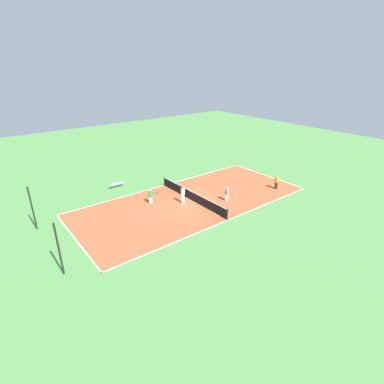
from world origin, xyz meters
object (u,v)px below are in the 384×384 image
player_baseline_gray (227,193)px  tennis_ball_right_alley (198,190)px  tennis_net (192,196)px  player_far_green (151,196)px  player_far_white (183,193)px  bench (117,184)px  tennis_ball_near_net (271,178)px  fence_post_back_right (32,208)px  fence_post_back_left (59,249)px  player_center_orange (276,182)px

player_baseline_gray → tennis_ball_right_alley: 3.80m
tennis_net → player_far_green: player_far_green is taller
tennis_net → player_baseline_gray: (-2.03, -2.52, 0.29)m
player_far_white → bench: bearing=-38.5°
tennis_ball_near_net → fence_post_back_right: 23.56m
player_far_green → fence_post_back_right: bearing=-145.1°
tennis_ball_near_net → tennis_ball_right_alley: size_ratio=1.00×
fence_post_back_right → tennis_ball_near_net: bearing=-100.4°
tennis_ball_near_net → player_far_white: bearing=85.4°
fence_post_back_left → fence_post_back_right: bearing=0.0°
tennis_net → tennis_ball_right_alley: 2.64m
tennis_ball_near_net → fence_post_back_left: fence_post_back_left is taller
player_far_green → fence_post_back_left: size_ratio=0.38×
tennis_ball_right_alley → fence_post_back_left: fence_post_back_left is taller
bench → fence_post_back_right: 9.49m
bench → tennis_ball_near_net: (-8.14, -14.57, -0.33)m
tennis_net → player_far_white: bearing=84.6°
player_far_green → player_baseline_gray: player_baseline_gray is taller
player_far_white → tennis_ball_near_net: size_ratio=25.10×
tennis_net → player_baseline_gray: 3.25m
player_center_orange → fence_post_back_left: fence_post_back_left is taller
bench → player_far_green: bearing=98.6°
player_baseline_gray → tennis_ball_right_alley: size_ratio=20.74×
player_baseline_gray → tennis_ball_right_alley: (3.69, 0.51, -0.76)m
fence_post_back_left → fence_post_back_right: (6.82, 0.00, 0.00)m
player_center_orange → tennis_ball_right_alley: (4.67, 6.51, -0.75)m
tennis_net → fence_post_back_right: fence_post_back_right is taller
tennis_ball_near_net → tennis_ball_right_alley: 8.80m
player_far_green → fence_post_back_right: fence_post_back_right is taller
tennis_net → fence_post_back_right: bearing=74.9°
player_center_orange → tennis_ball_near_net: player_center_orange is taller
player_far_white → player_center_orange: bearing=-170.1°
tennis_net → tennis_ball_right_alley: tennis_net is taller
bench → tennis_ball_near_net: bearing=150.8°
player_far_white → tennis_ball_right_alley: 3.50m
tennis_ball_near_net → fence_post_back_right: size_ratio=0.02×
player_far_green → player_far_white: bearing=6.4°
tennis_net → fence_post_back_left: fence_post_back_left is taller
tennis_ball_right_alley → fence_post_back_left: bearing=109.0°
tennis_ball_right_alley → fence_post_back_right: fence_post_back_right is taller
player_far_white → fence_post_back_left: (-3.50, 11.67, 0.78)m
player_far_white → tennis_net: bearing=-157.4°
fence_post_back_right → tennis_ball_right_alley: bearing=-96.8°
bench → player_far_green: (-5.42, -0.82, 0.40)m
tennis_net → tennis_ball_near_net: 10.50m
player_center_orange → fence_post_back_left: (-0.39, 21.17, 0.97)m
tennis_ball_near_net → tennis_ball_right_alley: same height
fence_post_back_left → bench: bearing=-38.6°
player_baseline_gray → fence_post_back_right: (5.44, 15.17, 0.96)m
bench → player_baseline_gray: 11.46m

